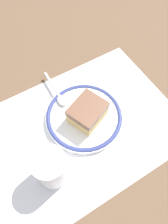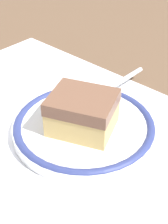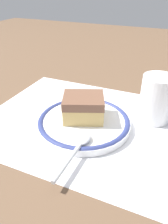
{
  "view_description": "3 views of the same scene",
  "coord_description": "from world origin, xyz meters",
  "px_view_note": "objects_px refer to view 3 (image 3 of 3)",
  "views": [
    {
      "loc": [
        0.1,
        0.2,
        0.5
      ],
      "look_at": [
        -0.04,
        -0.02,
        0.04
      ],
      "focal_mm": 33.91,
      "sensor_mm": 36.0,
      "label": 1
    },
    {
      "loc": [
        -0.29,
        0.26,
        0.31
      ],
      "look_at": [
        -0.04,
        -0.02,
        0.04
      ],
      "focal_mm": 54.31,
      "sensor_mm": 36.0,
      "label": 2
    },
    {
      "loc": [
        0.12,
        -0.37,
        0.28
      ],
      "look_at": [
        -0.04,
        -0.02,
        0.04
      ],
      "focal_mm": 34.37,
      "sensor_mm": 36.0,
      "label": 3
    }
  ],
  "objects_px": {
    "spoon": "(79,146)",
    "cake_slice": "(83,107)",
    "plate": "(84,122)",
    "cup": "(156,101)"
  },
  "relations": [
    {
      "from": "cake_slice",
      "to": "cup",
      "type": "distance_m",
      "value": 0.16
    },
    {
      "from": "spoon",
      "to": "cup",
      "type": "distance_m",
      "value": 0.21
    },
    {
      "from": "plate",
      "to": "cake_slice",
      "type": "relative_size",
      "value": 1.89
    },
    {
      "from": "plate",
      "to": "cup",
      "type": "xyz_separation_m",
      "value": [
        0.13,
        0.09,
        0.04
      ]
    },
    {
      "from": "cake_slice",
      "to": "spoon",
      "type": "distance_m",
      "value": 0.1
    },
    {
      "from": "cake_slice",
      "to": "spoon",
      "type": "height_order",
      "value": "cake_slice"
    },
    {
      "from": "plate",
      "to": "cake_slice",
      "type": "xyz_separation_m",
      "value": [
        -0.01,
        0.01,
        0.03
      ]
    },
    {
      "from": "cake_slice",
      "to": "cup",
      "type": "height_order",
      "value": "cup"
    },
    {
      "from": "spoon",
      "to": "cake_slice",
      "type": "bearing_deg",
      "value": 108.71
    },
    {
      "from": "plate",
      "to": "spoon",
      "type": "height_order",
      "value": "spoon"
    }
  ]
}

